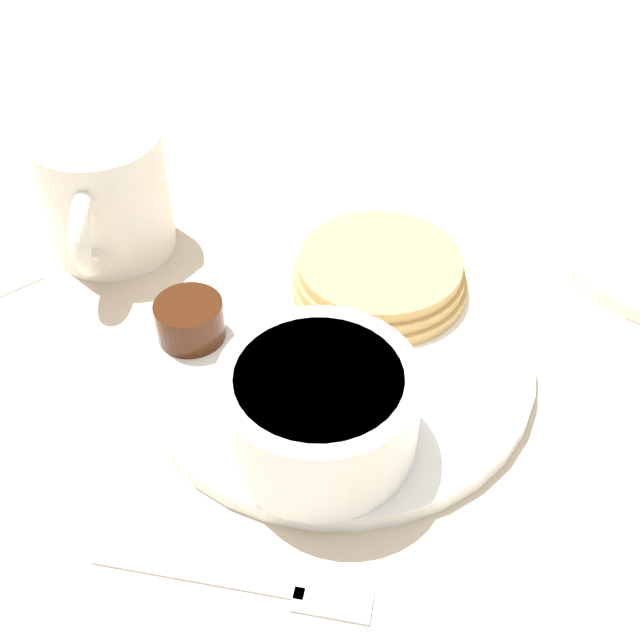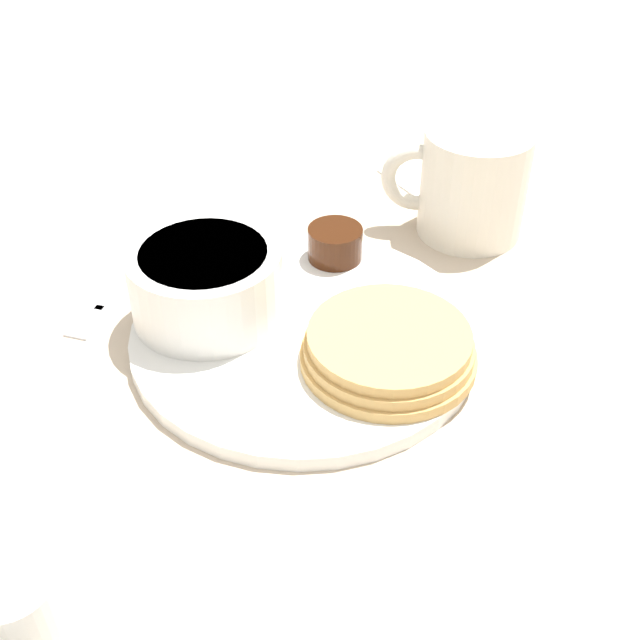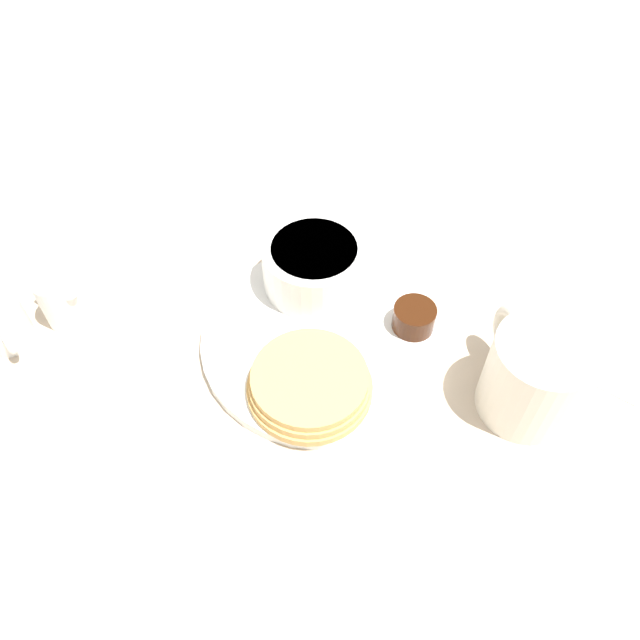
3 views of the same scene
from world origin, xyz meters
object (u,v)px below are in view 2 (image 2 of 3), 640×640
Objects in this scene: plate at (305,334)px; creamer_pitcher_near at (22,619)px; coffee_mug at (470,183)px; fork at (110,294)px; bowl at (206,281)px.

creamer_pitcher_near is at bearing -150.70° from plate.
coffee_mug reaches higher than fork.
bowl is at bearing 44.75° from creamer_pitcher_near.
bowl is (-0.05, 0.06, 0.04)m from plate.
plate is 2.27× the size of bowl.
fork is at bearing 128.03° from plate.
coffee_mug is 0.33m from fork.
creamer_pitcher_near is 0.31m from fork.
coffee_mug is 0.50m from creamer_pitcher_near.
coffee_mug reaches higher than creamer_pitcher_near.
bowl reaches higher than creamer_pitcher_near.
plate is at bearing -164.98° from coffee_mug.
plate is 0.29m from creamer_pitcher_near.
plate is at bearing -46.87° from bowl.
creamer_pitcher_near is at bearing -156.79° from coffee_mug.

